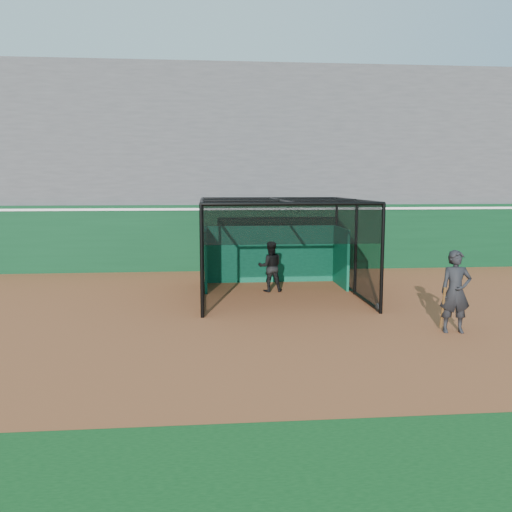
{
  "coord_description": "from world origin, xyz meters",
  "views": [
    {
      "loc": [
        -1.18,
        -12.1,
        3.3
      ],
      "look_at": [
        0.14,
        2.0,
        1.4
      ],
      "focal_mm": 38.0,
      "sensor_mm": 36.0,
      "label": 1
    }
  ],
  "objects": [
    {
      "name": "ground",
      "position": [
        0.0,
        0.0,
        0.0
      ],
      "size": [
        120.0,
        120.0,
        0.0
      ],
      "primitive_type": "plane",
      "color": "#98502C",
      "rests_on": "ground"
    },
    {
      "name": "outfield_wall",
      "position": [
        0.0,
        8.5,
        1.29
      ],
      "size": [
        50.0,
        0.5,
        2.5
      ],
      "color": "#09361A",
      "rests_on": "ground"
    },
    {
      "name": "on_deck_player",
      "position": [
        4.32,
        -0.79,
        0.92
      ],
      "size": [
        0.72,
        0.52,
        1.84
      ],
      "color": "black",
      "rests_on": "ground"
    },
    {
      "name": "batting_cage",
      "position": [
        0.99,
        3.52,
        1.4
      ],
      "size": [
        4.63,
        4.95,
        2.8
      ],
      "color": "black",
      "rests_on": "ground"
    },
    {
      "name": "batter",
      "position": [
        0.78,
        4.19,
        0.78
      ],
      "size": [
        0.76,
        0.6,
        1.55
      ],
      "primitive_type": "imported",
      "rotation": [
        0.0,
        0.0,
        3.16
      ],
      "color": "black",
      "rests_on": "ground"
    },
    {
      "name": "grandstand",
      "position": [
        0.0,
        12.27,
        4.48
      ],
      "size": [
        50.0,
        7.85,
        8.95
      ],
      "color": "#4C4C4F",
      "rests_on": "ground"
    }
  ]
}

